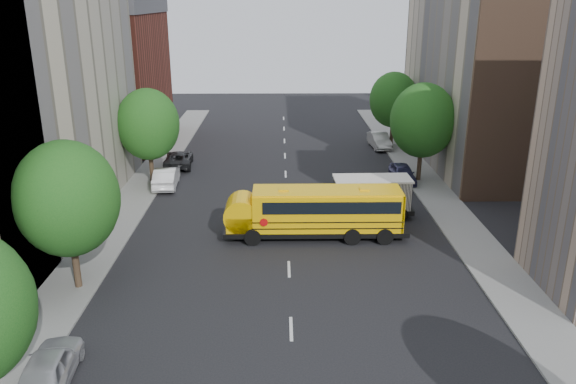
{
  "coord_description": "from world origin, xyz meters",
  "views": [
    {
      "loc": [
        -0.47,
        -30.21,
        14.27
      ],
      "look_at": [
        0.0,
        2.0,
        3.19
      ],
      "focal_mm": 35.0,
      "sensor_mm": 36.0,
      "label": 1
    }
  ],
  "objects_px": {
    "street_tree_4": "(423,121)",
    "parked_car_2": "(179,159)",
    "parked_car_0": "(49,367)",
    "school_bus": "(314,210)",
    "parked_car_5": "(379,140)",
    "parked_car_4": "(402,173)",
    "street_tree_2": "(148,124)",
    "street_tree_1": "(67,199)",
    "street_tree_5": "(394,100)",
    "parked_car_1": "(166,177)",
    "safari_truck": "(365,196)"
  },
  "relations": [
    {
      "from": "street_tree_4",
      "to": "parked_car_2",
      "type": "distance_m",
      "value": 21.54
    },
    {
      "from": "parked_car_2",
      "to": "street_tree_4",
      "type": "bearing_deg",
      "value": 163.01
    },
    {
      "from": "parked_car_0",
      "to": "street_tree_4",
      "type": "bearing_deg",
      "value": -133.21
    },
    {
      "from": "school_bus",
      "to": "parked_car_5",
      "type": "relative_size",
      "value": 2.47
    },
    {
      "from": "street_tree_4",
      "to": "parked_car_0",
      "type": "height_order",
      "value": "street_tree_4"
    },
    {
      "from": "parked_car_4",
      "to": "parked_car_5",
      "type": "distance_m",
      "value": 11.21
    },
    {
      "from": "street_tree_4",
      "to": "parked_car_4",
      "type": "relative_size",
      "value": 1.89
    },
    {
      "from": "street_tree_2",
      "to": "parked_car_5",
      "type": "relative_size",
      "value": 1.66
    },
    {
      "from": "street_tree_1",
      "to": "street_tree_5",
      "type": "distance_m",
      "value": 37.2
    },
    {
      "from": "parked_car_0",
      "to": "parked_car_1",
      "type": "relative_size",
      "value": 0.92
    },
    {
      "from": "safari_truck",
      "to": "parked_car_0",
      "type": "xyz_separation_m",
      "value": [
        -14.86,
        -17.76,
        -0.71
      ]
    },
    {
      "from": "parked_car_0",
      "to": "parked_car_1",
      "type": "height_order",
      "value": "parked_car_1"
    },
    {
      "from": "street_tree_2",
      "to": "parked_car_4",
      "type": "relative_size",
      "value": 1.8
    },
    {
      "from": "street_tree_2",
      "to": "parked_car_0",
      "type": "distance_m",
      "value": 26.09
    },
    {
      "from": "street_tree_2",
      "to": "school_bus",
      "type": "relative_size",
      "value": 0.67
    },
    {
      "from": "street_tree_5",
      "to": "safari_truck",
      "type": "relative_size",
      "value": 1.14
    },
    {
      "from": "street_tree_4",
      "to": "school_bus",
      "type": "distance_m",
      "value": 15.17
    },
    {
      "from": "street_tree_2",
      "to": "street_tree_4",
      "type": "height_order",
      "value": "street_tree_4"
    },
    {
      "from": "street_tree_1",
      "to": "street_tree_4",
      "type": "distance_m",
      "value": 28.43
    },
    {
      "from": "safari_truck",
      "to": "parked_car_1",
      "type": "height_order",
      "value": "safari_truck"
    },
    {
      "from": "street_tree_1",
      "to": "street_tree_4",
      "type": "bearing_deg",
      "value": 39.29
    },
    {
      "from": "parked_car_2",
      "to": "parked_car_0",
      "type": "bearing_deg",
      "value": 85.7
    },
    {
      "from": "safari_truck",
      "to": "parked_car_4",
      "type": "bearing_deg",
      "value": 59.92
    },
    {
      "from": "parked_car_0",
      "to": "parked_car_4",
      "type": "relative_size",
      "value": 1.05
    },
    {
      "from": "parked_car_0",
      "to": "parked_car_2",
      "type": "distance_m",
      "value": 30.28
    },
    {
      "from": "parked_car_2",
      "to": "parked_car_4",
      "type": "height_order",
      "value": "parked_car_4"
    },
    {
      "from": "street_tree_1",
      "to": "parked_car_2",
      "type": "bearing_deg",
      "value": 86.45
    },
    {
      "from": "street_tree_1",
      "to": "safari_truck",
      "type": "xyz_separation_m",
      "value": [
        16.38,
        10.03,
        -3.47
      ]
    },
    {
      "from": "street_tree_1",
      "to": "school_bus",
      "type": "bearing_deg",
      "value": 27.36
    },
    {
      "from": "safari_truck",
      "to": "parked_car_5",
      "type": "bearing_deg",
      "value": 75.95
    },
    {
      "from": "parked_car_1",
      "to": "parked_car_0",
      "type": "bearing_deg",
      "value": 86.34
    },
    {
      "from": "street_tree_4",
      "to": "school_bus",
      "type": "height_order",
      "value": "street_tree_4"
    },
    {
      "from": "street_tree_1",
      "to": "parked_car_1",
      "type": "relative_size",
      "value": 1.63
    },
    {
      "from": "safari_truck",
      "to": "parked_car_0",
      "type": "bearing_deg",
      "value": -131.42
    },
    {
      "from": "parked_car_1",
      "to": "parked_car_2",
      "type": "relative_size",
      "value": 0.96
    },
    {
      "from": "street_tree_2",
      "to": "school_bus",
      "type": "bearing_deg",
      "value": -42.24
    },
    {
      "from": "parked_car_5",
      "to": "street_tree_2",
      "type": "bearing_deg",
      "value": -156.31
    },
    {
      "from": "parked_car_0",
      "to": "parked_car_1",
      "type": "bearing_deg",
      "value": -94.41
    },
    {
      "from": "street_tree_1",
      "to": "parked_car_5",
      "type": "relative_size",
      "value": 1.7
    },
    {
      "from": "street_tree_2",
      "to": "parked_car_4",
      "type": "xyz_separation_m",
      "value": [
        20.6,
        -0.23,
        -4.1
      ]
    },
    {
      "from": "street_tree_5",
      "to": "parked_car_0",
      "type": "bearing_deg",
      "value": -118.48
    },
    {
      "from": "parked_car_1",
      "to": "street_tree_4",
      "type": "bearing_deg",
      "value": 179.43
    },
    {
      "from": "street_tree_4",
      "to": "school_bus",
      "type": "bearing_deg",
      "value": -129.26
    },
    {
      "from": "street_tree_5",
      "to": "parked_car_2",
      "type": "distance_m",
      "value": 22.27
    },
    {
      "from": "school_bus",
      "to": "parked_car_0",
      "type": "height_order",
      "value": "school_bus"
    },
    {
      "from": "street_tree_1",
      "to": "parked_car_1",
      "type": "xyz_separation_m",
      "value": [
        1.4,
        16.78,
        -4.15
      ]
    },
    {
      "from": "parked_car_0",
      "to": "parked_car_2",
      "type": "relative_size",
      "value": 0.88
    },
    {
      "from": "parked_car_0",
      "to": "parked_car_4",
      "type": "height_order",
      "value": "parked_car_0"
    },
    {
      "from": "street_tree_1",
      "to": "parked_car_1",
      "type": "height_order",
      "value": "street_tree_1"
    },
    {
      "from": "street_tree_1",
      "to": "street_tree_4",
      "type": "relative_size",
      "value": 0.98
    }
  ]
}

